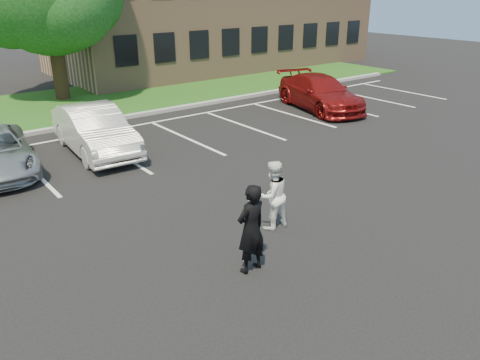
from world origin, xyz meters
name	(u,v)px	position (x,y,z in m)	size (l,w,h in m)	color
ground_plane	(268,245)	(0.00, 0.00, 0.00)	(90.00, 90.00, 0.00)	black
curb	(75,125)	(0.00, 12.00, 0.07)	(40.00, 0.30, 0.15)	gray
grass_strip	(45,108)	(0.00, 16.00, 0.04)	(44.00, 8.00, 0.08)	#214C12
stall_lines	(141,138)	(1.40, 8.95, 0.01)	(34.00, 5.36, 0.01)	white
office_building	(214,5)	(14.00, 21.99, 4.16)	(22.40, 10.40, 8.30)	#9E795A
man_black_suit	(251,229)	(-0.91, -0.52, 0.94)	(0.69, 0.45, 1.88)	black
man_white_shirt	(272,195)	(0.64, 0.59, 0.84)	(0.81, 0.63, 1.68)	white
car_white_sedan	(95,130)	(-0.52, 8.43, 0.80)	(1.69, 4.85, 1.60)	silver
car_red_compact	(320,93)	(10.17, 8.01, 0.77)	(2.16, 5.31, 1.54)	maroon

